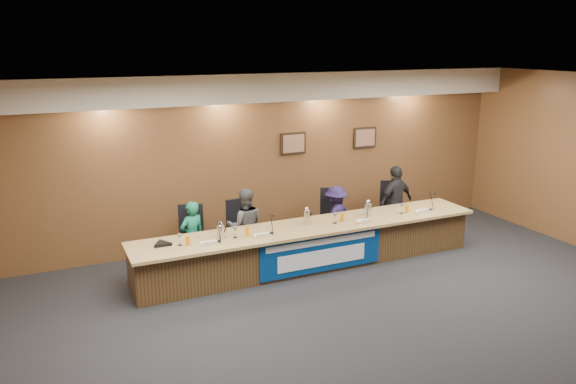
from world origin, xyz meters
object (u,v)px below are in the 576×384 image
(office_chair_d, at_px, (392,213))
(panelist_c, at_px, (336,217))
(carafe_left, at_px, (220,232))
(panelist_d, at_px, (396,202))
(panelist_b, at_px, (245,226))
(carafe_mid, at_px, (307,217))
(office_chair_a, at_px, (191,242))
(office_chair_b, at_px, (243,234))
(office_chair_c, at_px, (333,221))
(dais_body, at_px, (311,247))
(banner, at_px, (322,253))
(panelist_a, at_px, (192,237))
(carafe_right, at_px, (368,209))
(speakerphone, at_px, (162,244))

(office_chair_d, bearing_deg, panelist_c, -152.20)
(carafe_left, bearing_deg, panelist_d, 10.18)
(panelist_b, height_order, carafe_mid, panelist_b)
(carafe_left, bearing_deg, carafe_mid, 3.37)
(office_chair_a, distance_m, office_chair_b, 0.93)
(office_chair_a, relative_size, office_chair_c, 1.00)
(dais_body, height_order, panelist_b, panelist_b)
(carafe_mid, bearing_deg, panelist_c, 33.21)
(panelist_c, height_order, carafe_left, panelist_c)
(banner, bearing_deg, panelist_a, 151.16)
(dais_body, height_order, panelist_c, panelist_c)
(panelist_c, bearing_deg, panelist_a, -25.00)
(panelist_d, bearing_deg, office_chair_b, -14.25)
(panelist_b, bearing_deg, office_chair_b, -75.91)
(banner, height_order, panelist_b, panelist_b)
(office_chair_c, height_order, carafe_right, carafe_right)
(panelist_b, relative_size, panelist_d, 0.92)
(speakerphone, bearing_deg, panelist_d, 7.26)
(panelist_d, relative_size, speakerphone, 4.51)
(dais_body, bearing_deg, carafe_right, 0.78)
(dais_body, distance_m, carafe_mid, 0.53)
(panelist_a, height_order, office_chair_c, panelist_a)
(banner, relative_size, panelist_a, 1.81)
(office_chair_b, xyz_separation_m, speakerphone, (-1.55, -0.69, 0.30))
(panelist_b, height_order, panelist_c, panelist_b)
(office_chair_a, relative_size, carafe_mid, 1.90)
(panelist_d, relative_size, carafe_right, 6.21)
(office_chair_d, xyz_separation_m, carafe_right, (-1.02, -0.71, 0.39))
(office_chair_d, height_order, carafe_mid, carafe_mid)
(panelist_c, bearing_deg, carafe_mid, 8.21)
(office_chair_a, bearing_deg, panelist_d, 16.98)
(carafe_right, bearing_deg, panelist_d, 30.67)
(carafe_right, xyz_separation_m, speakerphone, (-3.64, 0.01, -0.09))
(office_chair_c, bearing_deg, carafe_mid, -123.64)
(office_chair_b, bearing_deg, carafe_left, -135.55)
(banner, distance_m, carafe_left, 1.71)
(panelist_d, relative_size, office_chair_c, 3.00)
(panelist_d, height_order, office_chair_d, panelist_d)
(banner, xyz_separation_m, carafe_left, (-1.61, 0.36, 0.48))
(carafe_left, bearing_deg, panelist_c, 15.49)
(carafe_left, distance_m, speakerphone, 0.91)
(office_chair_c, relative_size, speakerphone, 1.50)
(office_chair_b, height_order, carafe_right, carafe_right)
(panelist_c, distance_m, speakerphone, 3.39)
(panelist_d, height_order, office_chair_b, panelist_d)
(speakerphone, bearing_deg, carafe_left, -5.18)
(panelist_b, height_order, panelist_d, panelist_d)
(panelist_a, xyz_separation_m, office_chair_c, (2.71, 0.10, -0.13))
(panelist_a, bearing_deg, dais_body, 144.35)
(panelist_d, bearing_deg, carafe_right, 18.27)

